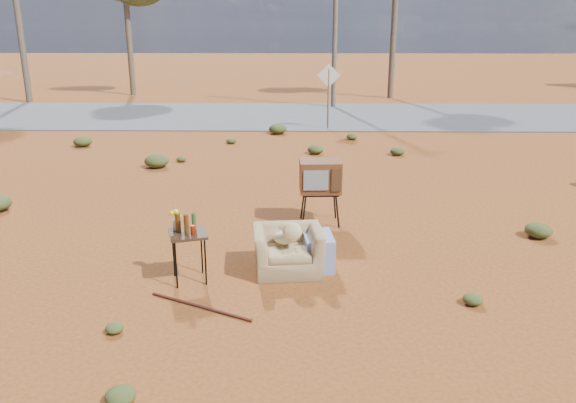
{
  "coord_description": "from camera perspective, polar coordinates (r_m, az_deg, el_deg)",
  "views": [
    {
      "loc": [
        0.53,
        -6.99,
        3.33
      ],
      "look_at": [
        0.37,
        1.14,
        0.8
      ],
      "focal_mm": 35.0,
      "sensor_mm": 36.0,
      "label": 1
    }
  ],
  "objects": [
    {
      "name": "ground",
      "position": [
        7.76,
        -2.9,
        -8.15
      ],
      "size": [
        140.0,
        140.0,
        0.0
      ],
      "primitive_type": "plane",
      "color": "#954A1D",
      "rests_on": "ground"
    },
    {
      "name": "highway",
      "position": [
        22.25,
        -0.23,
        8.74
      ],
      "size": [
        140.0,
        7.0,
        0.04
      ],
      "primitive_type": "cube",
      "color": "#565659",
      "rests_on": "ground"
    },
    {
      "name": "armchair",
      "position": [
        7.96,
        0.58,
        -4.36
      ],
      "size": [
        1.18,
        0.84,
        0.84
      ],
      "rotation": [
        0.0,
        0.0,
        0.11
      ],
      "color": "#987E53",
      "rests_on": "ground"
    },
    {
      "name": "tv_unit",
      "position": [
        9.75,
        3.3,
        2.48
      ],
      "size": [
        0.73,
        0.6,
        1.13
      ],
      "rotation": [
        0.0,
        0.0,
        0.05
      ],
      "color": "black",
      "rests_on": "ground"
    },
    {
      "name": "side_table",
      "position": [
        7.67,
        -10.41,
        -2.92
      ],
      "size": [
        0.6,
        0.6,
        0.98
      ],
      "rotation": [
        0.0,
        0.0,
        0.29
      ],
      "color": "#392215",
      "rests_on": "ground"
    },
    {
      "name": "rusty_bar",
      "position": [
        7.16,
        -8.91,
        -10.49
      ],
      "size": [
        1.36,
        0.72,
        0.04
      ],
      "primitive_type": "cylinder",
      "rotation": [
        0.0,
        1.57,
        -0.47
      ],
      "color": "#542016",
      "rests_on": "ground"
    },
    {
      "name": "road_sign",
      "position": [
        19.1,
        4.14,
        11.76
      ],
      "size": [
        0.78,
        0.06,
        2.19
      ],
      "color": "brown",
      "rests_on": "ground"
    },
    {
      "name": "utility_pole_center",
      "position": [
        24.55,
        4.85,
        19.14
      ],
      "size": [
        1.4,
        0.2,
        8.0
      ],
      "color": "brown",
      "rests_on": "ground"
    },
    {
      "name": "scrub_patch",
      "position": [
        11.92,
        -5.42,
        1.68
      ],
      "size": [
        17.49,
        8.07,
        0.33
      ],
      "color": "#3D4920",
      "rests_on": "ground"
    }
  ]
}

